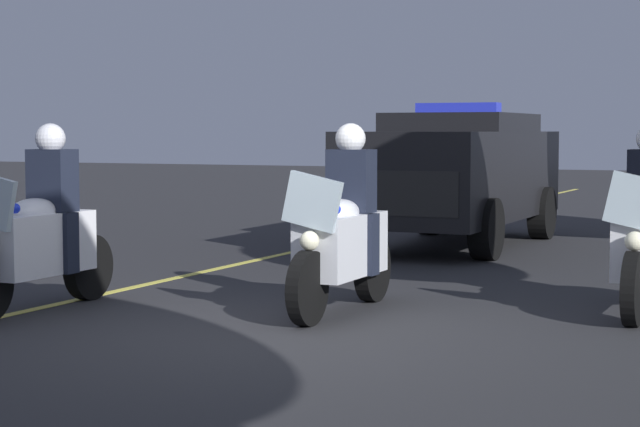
{
  "coord_description": "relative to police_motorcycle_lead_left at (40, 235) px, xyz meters",
  "views": [
    {
      "loc": [
        7.97,
        4.27,
        1.65
      ],
      "look_at": [
        -1.29,
        0.0,
        0.9
      ],
      "focal_mm": 63.19,
      "sensor_mm": 36.0,
      "label": 1
    }
  ],
  "objects": [
    {
      "name": "police_suv",
      "position": [
        -7.21,
        1.65,
        0.37
      ],
      "size": [
        4.93,
        2.12,
        2.05
      ],
      "color": "black",
      "rests_on": "ground"
    },
    {
      "name": "police_motorcycle_lead_left",
      "position": [
        0.0,
        0.0,
        0.0
      ],
      "size": [
        2.14,
        0.56,
        1.72
      ],
      "color": "black",
      "rests_on": "ground"
    },
    {
      "name": "lane_stripe_center",
      "position": [
        0.27,
        -0.1,
        -0.7
      ],
      "size": [
        48.0,
        0.12,
        0.01
      ],
      "primitive_type": "cube",
      "color": "#E0D14C",
      "rests_on": "ground"
    },
    {
      "name": "ground_plane",
      "position": [
        0.27,
        2.36,
        -0.7
      ],
      "size": [
        80.0,
        80.0,
        0.0
      ],
      "primitive_type": "plane",
      "color": "#28282B"
    },
    {
      "name": "police_motorcycle_lead_right",
      "position": [
        -1.05,
        2.57,
        0.0
      ],
      "size": [
        2.14,
        0.56,
        1.72
      ],
      "color": "black",
      "rests_on": "ground"
    }
  ]
}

